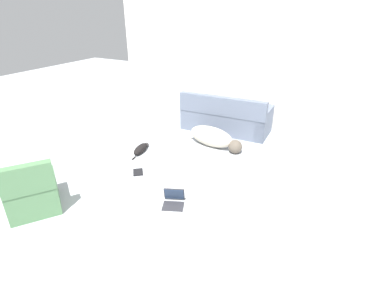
# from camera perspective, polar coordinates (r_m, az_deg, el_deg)

# --- Properties ---
(ground_plane) EXTENTS (20.00, 20.00, 0.00)m
(ground_plane) POSITION_cam_1_polar(r_m,az_deg,el_deg) (3.53, -15.94, -21.65)
(ground_plane) COLOR #ADB2B7
(wall_back) EXTENTS (6.75, 0.06, 2.74)m
(wall_back) POSITION_cam_1_polar(r_m,az_deg,el_deg) (6.70, 11.79, 14.78)
(wall_back) COLOR silver
(wall_back) RESTS_ON ground_plane
(couch) EXTENTS (1.88, 0.87, 0.83)m
(couch) POSITION_cam_1_polar(r_m,az_deg,el_deg) (6.52, 6.44, 4.92)
(couch) COLOR slate
(couch) RESTS_ON ground_plane
(dog) EXTENTS (1.38, 0.51, 0.38)m
(dog) POSITION_cam_1_polar(r_m,az_deg,el_deg) (5.79, 4.14, 1.25)
(dog) COLOR beige
(dog) RESTS_ON ground_plane
(cat) EXTENTS (0.23, 0.62, 0.14)m
(cat) POSITION_cam_1_polar(r_m,az_deg,el_deg) (5.66, -9.70, -0.88)
(cat) COLOR black
(cat) RESTS_ON ground_plane
(laptop_open) EXTENTS (0.37, 0.36, 0.22)m
(laptop_open) POSITION_cam_1_polar(r_m,az_deg,el_deg) (4.22, -3.49, -10.42)
(laptop_open) COLOR #2D2D33
(laptop_open) RESTS_ON ground_plane
(book_cream) EXTENTS (0.17, 0.13, 0.02)m
(book_cream) POSITION_cam_1_polar(r_m,az_deg,el_deg) (4.82, 23.81, -8.63)
(book_cream) COLOR beige
(book_cream) RESTS_ON ground_plane
(book_black) EXTENTS (0.25, 0.26, 0.02)m
(book_black) POSITION_cam_1_polar(r_m,az_deg,el_deg) (5.02, -10.25, -5.30)
(book_black) COLOR black
(book_black) RESTS_ON ground_plane
(side_chair) EXTENTS (0.91, 0.89, 0.79)m
(side_chair) POSITION_cam_1_polar(r_m,az_deg,el_deg) (4.53, -28.11, -8.14)
(side_chair) COLOR #4C754C
(side_chair) RESTS_ON ground_plane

